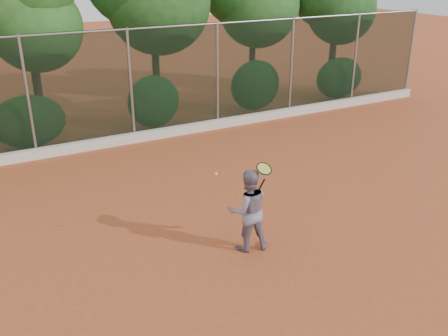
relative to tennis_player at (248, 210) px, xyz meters
name	(u,v)px	position (x,y,z in m)	size (l,w,h in m)	color
ground	(247,240)	(0.14, 0.24, -0.85)	(80.00, 80.00, 0.00)	#B15129
concrete_curb	(136,137)	(0.14, 7.06, -0.70)	(24.00, 0.20, 0.30)	silver
tennis_player	(248,210)	(0.00, 0.00, 0.00)	(0.82, 0.64, 1.69)	gray
chainlink_fence	(131,83)	(0.14, 7.24, 1.01)	(24.09, 0.09, 3.50)	black
tennis_racket	(264,171)	(0.26, -0.11, 0.83)	(0.33, 0.31, 0.59)	black
tennis_ball_in_flight	(216,174)	(-0.70, -0.01, 0.92)	(0.06, 0.06, 0.06)	#D7FA39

